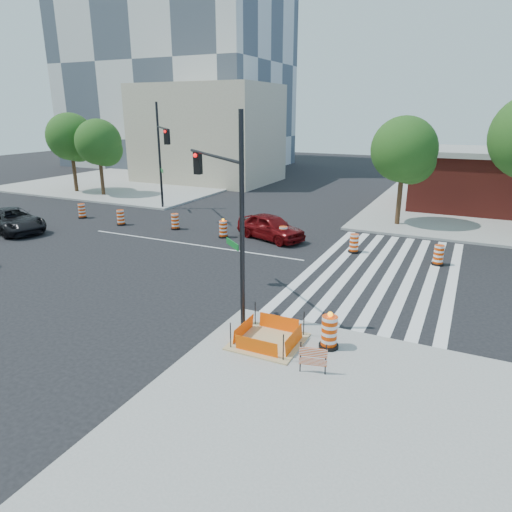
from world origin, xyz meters
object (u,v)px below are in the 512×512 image
object	(u,v)px
red_coupe	(271,227)
signal_pole_se	(225,196)
signal_pole_nw	(162,148)
dark_suv	(12,220)

from	to	relation	value
red_coupe	signal_pole_se	size ratio (longest dim) A/B	0.61
signal_pole_se	signal_pole_nw	distance (m)	18.74
signal_pole_nw	dark_suv	bearing A→B (deg)	-75.11
signal_pole_se	red_coupe	bearing A→B (deg)	-35.09
red_coupe	signal_pole_nw	bearing A→B (deg)	91.51
red_coupe	signal_pole_nw	xyz separation A→B (m)	(-10.17, 3.35, 4.06)
red_coupe	dark_suv	xyz separation A→B (m)	(-15.55, -5.42, -0.02)
signal_pole_se	dark_suv	bearing A→B (deg)	25.26
red_coupe	signal_pole_nw	world-z (taller)	signal_pole_nw
signal_pole_se	signal_pole_nw	bearing A→B (deg)	-6.47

